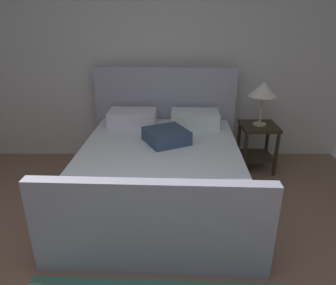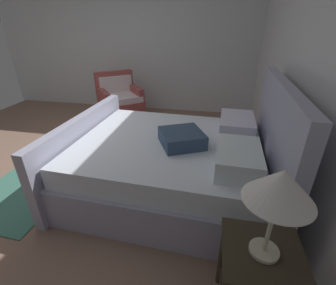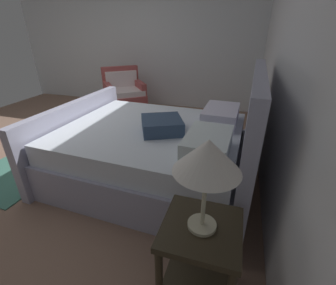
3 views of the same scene
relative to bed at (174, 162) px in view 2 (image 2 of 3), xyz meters
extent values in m
cube|color=#846453|center=(-0.18, -1.54, -0.37)|extent=(5.21, 5.38, 0.02)
cube|color=silver|center=(-0.18, 1.21, 1.09)|extent=(5.33, 0.12, 2.90)
cube|color=silver|center=(-2.84, -1.54, 1.09)|extent=(0.12, 5.50, 2.90)
cube|color=#A1A0B9|center=(0.00, -0.06, -0.16)|extent=(1.75, 1.99, 0.40)
cube|color=#A1A0B9|center=(0.04, 0.95, 0.28)|extent=(1.79, 0.18, 1.27)
cube|color=#A1A0B9|center=(-0.05, -1.07, 0.04)|extent=(1.79, 0.18, 0.80)
cube|color=silver|center=(0.00, -0.06, 0.15)|extent=(1.67, 1.93, 0.22)
cube|color=silver|center=(-0.35, 0.64, 0.35)|extent=(0.58, 0.38, 0.18)
cube|color=white|center=(0.40, 0.61, 0.35)|extent=(0.58, 0.38, 0.18)
cube|color=#324662|center=(0.06, 0.08, 0.33)|extent=(0.53, 0.53, 0.14)
cube|color=#2F2719|center=(1.21, 0.70, 0.22)|extent=(0.44, 0.44, 0.04)
cylinder|color=#2F2719|center=(1.02, 0.51, -0.08)|extent=(0.04, 0.04, 0.56)
cylinder|color=#2F2719|center=(1.02, 0.89, -0.08)|extent=(0.04, 0.04, 0.56)
cylinder|color=#B7B293|center=(1.21, 0.70, 0.25)|extent=(0.16, 0.16, 0.02)
cylinder|color=#B7B293|center=(1.21, 0.70, 0.43)|extent=(0.02, 0.02, 0.34)
cone|color=white|center=(1.21, 0.70, 0.69)|extent=(0.34, 0.34, 0.17)
cube|color=#A04645|center=(-1.92, -1.35, -0.15)|extent=(1.01, 1.01, 0.42)
cube|color=silver|center=(-1.92, -1.35, 0.11)|extent=(0.93, 0.93, 0.10)
cube|color=#A04645|center=(-2.16, -1.55, 0.30)|extent=(0.55, 0.63, 0.48)
cube|color=silver|center=(-2.09, -1.49, 0.28)|extent=(0.46, 0.54, 0.36)
cube|color=#A04645|center=(-1.72, -1.59, 0.17)|extent=(0.57, 0.49, 0.22)
cube|color=#A04645|center=(-2.12, -1.11, 0.17)|extent=(0.57, 0.49, 0.22)
cube|color=#417665|center=(0.00, -1.64, -0.35)|extent=(1.98, 1.04, 0.01)
camera|label=1|loc=(0.08, -2.92, 1.49)|focal=33.09mm
camera|label=2|loc=(2.18, 0.35, 1.36)|focal=25.33mm
camera|label=3|loc=(2.18, 0.80, 1.23)|focal=24.97mm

